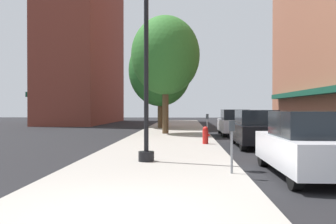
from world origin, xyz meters
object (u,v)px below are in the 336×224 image
parking_meter_far (207,123)px  car_white (308,145)px  fire_hydrant (205,135)px  tree_mid (165,56)px  parking_meter_near (232,140)px  tree_near (160,70)px  car_silver (234,123)px  car_black (255,129)px  lamppost (146,60)px

parking_meter_far → car_white: bearing=-79.2°
fire_hydrant → tree_mid: 8.39m
parking_meter_near → tree_near: 21.33m
parking_meter_far → tree_mid: tree_mid is taller
parking_meter_far → tree_mid: size_ratio=0.17×
parking_meter_far → fire_hydrant: bearing=-94.8°
car_silver → car_black: bearing=-91.9°
lamppost → tree_mid: size_ratio=0.78×
fire_hydrant → parking_meter_near: size_ratio=0.60×
parking_meter_far → car_silver: (1.95, 3.88, -0.14)m
parking_meter_near → tree_mid: tree_mid is taller
parking_meter_far → car_silver: size_ratio=0.30×
parking_meter_near → car_silver: (1.95, 14.40, -0.14)m
tree_mid → car_white: (4.41, -13.85, -4.30)m
car_white → car_black: bearing=89.9°
parking_meter_far → car_white: size_ratio=0.30×
car_silver → car_white: bearing=-91.9°
lamppost → tree_near: size_ratio=0.76×
parking_meter_near → car_black: size_ratio=0.30×
lamppost → car_white: (4.29, -1.65, -2.39)m
lamppost → fire_hydrant: lamppost is taller
tree_mid → car_black: bearing=-57.3°
car_white → car_silver: size_ratio=1.00×
car_silver → tree_mid: bearing=-178.5°
car_white → car_black: same height
tree_near → car_black: (5.23, -13.43, -4.05)m
lamppost → parking_meter_near: (2.34, -1.95, -2.25)m
lamppost → car_white: size_ratio=1.37×
parking_meter_far → car_silver: 4.34m
parking_meter_near → car_black: 7.54m
car_black → tree_near: bearing=112.7°
fire_hydrant → tree_near: (-3.02, 13.24, 4.34)m
tree_mid → car_white: tree_mid is taller
parking_meter_near → tree_near: size_ratio=0.17×
fire_hydrant → car_white: (2.21, -7.18, 0.29)m
parking_meter_near → tree_near: (-3.28, 20.71, 3.91)m
tree_near → parking_meter_far: bearing=-72.2°
car_black → car_silver: size_ratio=1.00×
parking_meter_near → car_white: 1.98m
parking_meter_near → parking_meter_far: size_ratio=1.00×
parking_meter_near → car_silver: car_silver is taller
tree_mid → car_silver: size_ratio=1.75×
tree_mid → parking_meter_near: bearing=-80.1°
car_silver → tree_near: bearing=127.7°
parking_meter_far → car_black: car_black is taller
tree_near → car_silver: 9.15m
lamppost → car_black: lamppost is taller
fire_hydrant → parking_meter_near: 7.49m
fire_hydrant → car_silver: (2.21, 6.93, 0.29)m
fire_hydrant → car_black: (2.21, -0.19, 0.29)m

